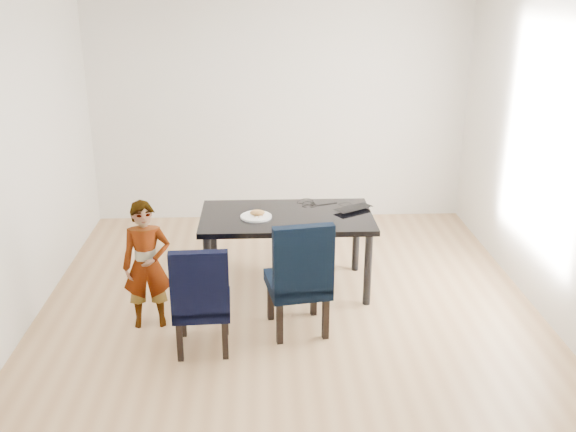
{
  "coord_description": "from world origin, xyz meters",
  "views": [
    {
      "loc": [
        -0.23,
        -5.1,
        2.82
      ],
      "look_at": [
        0.0,
        0.2,
        0.85
      ],
      "focal_mm": 40.0,
      "sensor_mm": 36.0,
      "label": 1
    }
  ],
  "objects_px": {
    "chair_left": "(202,296)",
    "laptop": "(350,207)",
    "plate": "(256,217)",
    "dining_table": "(287,252)",
    "chair_right": "(298,274)",
    "child": "(147,265)"
  },
  "relations": [
    {
      "from": "plate",
      "to": "laptop",
      "type": "height_order",
      "value": "laptop"
    },
    {
      "from": "chair_left",
      "to": "dining_table",
      "type": "bearing_deg",
      "value": 53.07
    },
    {
      "from": "dining_table",
      "to": "chair_left",
      "type": "bearing_deg",
      "value": -124.51
    },
    {
      "from": "chair_left",
      "to": "plate",
      "type": "distance_m",
      "value": 1.12
    },
    {
      "from": "child",
      "to": "chair_right",
      "type": "bearing_deg",
      "value": -12.87
    },
    {
      "from": "chair_left",
      "to": "laptop",
      "type": "distance_m",
      "value": 1.81
    },
    {
      "from": "dining_table",
      "to": "chair_right",
      "type": "relative_size",
      "value": 1.57
    },
    {
      "from": "chair_left",
      "to": "chair_right",
      "type": "bearing_deg",
      "value": 16.27
    },
    {
      "from": "chair_right",
      "to": "child",
      "type": "relative_size",
      "value": 0.91
    },
    {
      "from": "dining_table",
      "to": "plate",
      "type": "distance_m",
      "value": 0.48
    },
    {
      "from": "laptop",
      "to": "chair_right",
      "type": "bearing_deg",
      "value": 27.36
    },
    {
      "from": "chair_left",
      "to": "laptop",
      "type": "bearing_deg",
      "value": 39.3
    },
    {
      "from": "child",
      "to": "laptop",
      "type": "xyz_separation_m",
      "value": [
        1.81,
        0.79,
        0.21
      ]
    },
    {
      "from": "dining_table",
      "to": "laptop",
      "type": "xyz_separation_m",
      "value": [
        0.61,
        0.14,
        0.39
      ]
    },
    {
      "from": "laptop",
      "to": "plate",
      "type": "bearing_deg",
      "value": -19.37
    },
    {
      "from": "chair_right",
      "to": "laptop",
      "type": "bearing_deg",
      "value": 49.64
    },
    {
      "from": "laptop",
      "to": "chair_left",
      "type": "bearing_deg",
      "value": 10.05
    },
    {
      "from": "dining_table",
      "to": "chair_right",
      "type": "distance_m",
      "value": 0.79
    },
    {
      "from": "child",
      "to": "dining_table",
      "type": "bearing_deg",
      "value": 21.4
    },
    {
      "from": "chair_right",
      "to": "child",
      "type": "distance_m",
      "value": 1.27
    },
    {
      "from": "child",
      "to": "plate",
      "type": "xyz_separation_m",
      "value": [
        0.92,
        0.6,
        0.2
      ]
    },
    {
      "from": "chair_left",
      "to": "plate",
      "type": "relative_size",
      "value": 3.18
    }
  ]
}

